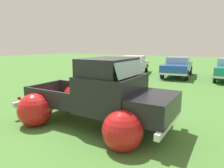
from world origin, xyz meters
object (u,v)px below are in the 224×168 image
(vintage_pickup_truck, at_px, (104,100))
(lane_cone_0, at_px, (67,92))
(lane_cone_1, at_px, (95,92))
(show_car_1, at_px, (178,66))
(show_car_0, at_px, (134,64))

(vintage_pickup_truck, bearing_deg, lane_cone_0, 149.98)
(lane_cone_1, bearing_deg, show_car_1, 80.35)
(show_car_0, distance_m, lane_cone_1, 8.47)
(lane_cone_0, xyz_separation_m, lane_cone_1, (1.07, 0.58, 0.00))
(vintage_pickup_truck, relative_size, lane_cone_0, 7.37)
(lane_cone_0, distance_m, lane_cone_1, 1.21)
(show_car_0, relative_size, lane_cone_0, 7.06)
(show_car_0, bearing_deg, lane_cone_0, -6.09)
(lane_cone_1, bearing_deg, vintage_pickup_truck, -49.97)
(vintage_pickup_truck, distance_m, show_car_0, 11.15)
(vintage_pickup_truck, relative_size, lane_cone_1, 7.37)
(show_car_0, bearing_deg, vintage_pickup_truck, 8.16)
(show_car_1, distance_m, lane_cone_0, 9.29)
(show_car_0, bearing_deg, show_car_1, 80.21)
(vintage_pickup_truck, relative_size, show_car_1, 1.00)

